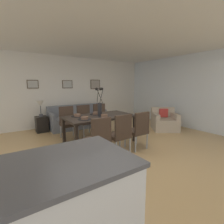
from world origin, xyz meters
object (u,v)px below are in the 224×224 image
object	(u,v)px
sofa	(77,119)
table_lamp	(40,105)
dining_chair_near_left	(99,137)
dining_chair_mid_right	(101,116)
framed_picture_left	(33,84)
armchair	(164,122)
side_table	(42,124)
framed_picture_center	(67,84)
dining_table	(100,118)
dining_chair_far_left	(120,132)
dining_chair_near_right	(68,121)
bowl_far_right	(96,113)
dining_chair_far_right	(85,119)
bowl_near_right	(77,115)
framed_picture_right	(95,84)
dining_chair_mid_left	(138,129)
centerpiece_vase	(100,105)
bowl_near_left	(85,118)
bowl_far_left	(104,115)

from	to	relation	value
sofa	table_lamp	bearing A→B (deg)	177.82
dining_chair_near_left	dining_chair_mid_right	world-z (taller)	same
framed_picture_left	table_lamp	bearing A→B (deg)	-78.09
dining_chair_mid_right	armchair	bearing A→B (deg)	-27.87
side_table	framed_picture_left	distance (m)	1.40
framed_picture_center	dining_table	bearing A→B (deg)	-90.00
framed_picture_center	dining_chair_far_left	bearing A→B (deg)	-90.25
dining_chair_mid_right	sofa	world-z (taller)	dining_chair_mid_right
dining_chair_near_right	sofa	bearing A→B (deg)	56.17
dining_chair_mid_right	bowl_far_right	xyz separation A→B (m)	(-0.55, -0.68, 0.27)
dining_chair_far_right	dining_chair_near_left	bearing A→B (deg)	-106.44
framed_picture_left	bowl_near_right	bearing A→B (deg)	-73.60
dining_table	framed_picture_right	bearing A→B (deg)	64.05
dining_chair_near_right	dining_chair_mid_left	world-z (taller)	same
bowl_far_right	table_lamp	size ratio (longest dim) A/B	0.33
centerpiece_vase	armchair	world-z (taller)	centerpiece_vase
dining_chair_far_right	table_lamp	size ratio (longest dim) A/B	1.80
bowl_far_right	framed_picture_center	bearing A→B (deg)	90.00
dining_chair_near_left	bowl_near_left	world-z (taller)	dining_chair_near_left
dining_chair_far_right	bowl_far_right	xyz separation A→B (m)	(0.02, -0.66, 0.27)
dining_chair_far_right	side_table	world-z (taller)	dining_chair_far_right
dining_chair_mid_left	armchair	bearing A→B (deg)	21.66
dining_table	sofa	bearing A→B (deg)	86.05
dining_chair_far_left	dining_chair_mid_right	world-z (taller)	same
dining_chair_near_right	dining_chair_far_left	distance (m)	1.88
dining_table	table_lamp	xyz separation A→B (m)	(-1.10, 1.97, 0.23)
bowl_near_left	framed_picture_center	xyz separation A→B (m)	(0.54, 2.69, 0.79)
bowl_near_left	framed_picture_left	size ratio (longest dim) A/B	0.47
dining_chair_mid_left	dining_chair_mid_right	size ratio (longest dim) A/B	1.00
dining_chair_near_right	bowl_far_right	bearing A→B (deg)	-48.91
framed_picture_right	side_table	bearing A→B (deg)	-167.93
dining_chair_far_right	sofa	world-z (taller)	dining_chair_far_right
dining_chair_far_left	framed_picture_center	xyz separation A→B (m)	(0.02, 3.38, 1.05)
bowl_near_left	sofa	world-z (taller)	bowl_near_left
bowl_near_left	armchair	size ratio (longest dim) A/B	0.15
dining_chair_far_right	armchair	xyz separation A→B (m)	(2.53, -1.01, -0.23)
bowl_far_left	dining_chair_mid_right	bearing A→B (deg)	64.19
dining_chair_far_right	framed_picture_left	world-z (taller)	framed_picture_left
dining_chair_near_right	dining_chair_far_right	size ratio (longest dim) A/B	1.00
dining_chair_mid_right	bowl_far_left	distance (m)	1.29
framed_picture_center	framed_picture_right	size ratio (longest dim) A/B	0.89
bowl_near_left	bowl_near_right	world-z (taller)	same
framed_picture_center	table_lamp	bearing A→B (deg)	-155.88
dining_table	dining_chair_far_right	bearing A→B (deg)	91.57
bowl_near_right	centerpiece_vase	bearing A→B (deg)	-22.39
bowl_near_right	framed_picture_right	distance (m)	2.94
dining_chair_near_left	bowl_far_left	world-z (taller)	dining_chair_near_left
table_lamp	dining_chair_mid_left	bearing A→B (deg)	-60.40
dining_chair_far_left	dining_chair_mid_left	size ratio (longest dim) A/B	1.00
bowl_near_right	table_lamp	bearing A→B (deg)	107.62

